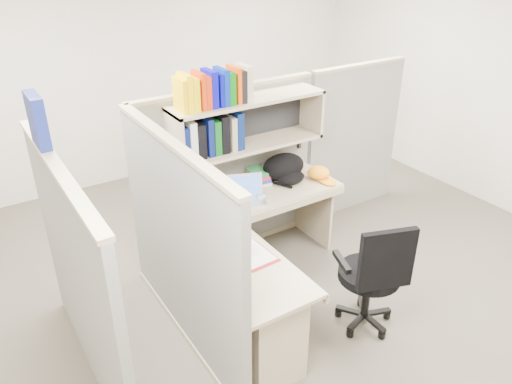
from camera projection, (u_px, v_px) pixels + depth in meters
ground at (282, 295)px, 4.32m from camera, size 6.00×6.00×0.00m
room_shell at (287, 117)px, 3.57m from camera, size 6.00×6.00×6.00m
cubicle at (216, 193)px, 4.06m from camera, size 3.79×1.84×1.95m
desk at (261, 289)px, 3.70m from camera, size 1.74×1.75×0.73m
laptop at (247, 190)px, 4.25m from camera, size 0.40×0.40×0.22m
backpack at (287, 169)px, 4.60m from camera, size 0.46×0.38×0.25m
orange_cap at (318, 173)px, 4.68m from camera, size 0.23×0.26×0.11m
snack_canister at (243, 243)px, 3.62m from camera, size 0.11×0.11×0.11m
tissue_box at (234, 275)px, 3.21m from camera, size 0.13×0.13×0.20m
mouse at (261, 197)px, 4.34m from camera, size 0.11×0.08×0.04m
paper_cup at (242, 184)px, 4.50m from camera, size 0.07×0.07×0.09m
book_stack at (257, 176)px, 4.61m from camera, size 0.22×0.27×0.12m
loose_paper at (252, 254)px, 3.59m from camera, size 0.25×0.32×0.00m
task_chair at (370, 291)px, 3.81m from camera, size 0.57×0.53×1.00m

